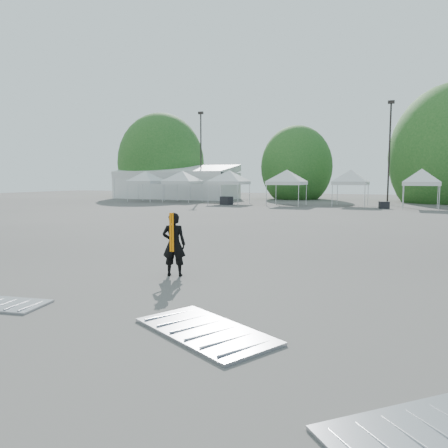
% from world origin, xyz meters
% --- Properties ---
extents(ground, '(120.00, 120.00, 0.00)m').
position_xyz_m(ground, '(0.00, 0.00, 0.00)').
color(ground, '#474442').
rests_on(ground, ground).
extents(marquee, '(15.00, 6.25, 4.23)m').
position_xyz_m(marquee, '(-22.00, 35.00, 1.97)').
color(marquee, silver).
rests_on(marquee, ground).
extents(light_pole_west, '(0.60, 0.25, 10.30)m').
position_xyz_m(light_pole_west, '(-18.00, 34.00, 5.77)').
color(light_pole_west, black).
rests_on(light_pole_west, ground).
extents(light_pole_east, '(0.60, 0.25, 9.80)m').
position_xyz_m(light_pole_east, '(3.00, 32.00, 5.52)').
color(light_pole_east, black).
rests_on(light_pole_east, ground).
extents(tree_far_w, '(4.80, 4.80, 7.30)m').
position_xyz_m(tree_far_w, '(-26.00, 38.00, 4.54)').
color(tree_far_w, '#382314').
rests_on(tree_far_w, ground).
extents(tree_mid_w, '(4.16, 4.16, 6.33)m').
position_xyz_m(tree_mid_w, '(-8.00, 40.00, 3.93)').
color(tree_mid_w, '#382314').
rests_on(tree_mid_w, ground).
extents(tent_a, '(4.39, 4.39, 3.88)m').
position_xyz_m(tent_a, '(-21.70, 27.90, 3.06)').
color(tent_a, silver).
rests_on(tent_a, ground).
extents(tent_b, '(4.65, 4.65, 3.88)m').
position_xyz_m(tent_b, '(-17.42, 28.44, 3.06)').
color(tent_b, silver).
rests_on(tent_b, ground).
extents(tent_c, '(4.75, 4.75, 3.88)m').
position_xyz_m(tent_c, '(-11.61, 27.52, 3.06)').
color(tent_c, silver).
rests_on(tent_c, ground).
extents(tent_d, '(4.53, 4.53, 3.88)m').
position_xyz_m(tent_d, '(-5.57, 27.06, 3.06)').
color(tent_d, silver).
rests_on(tent_d, ground).
extents(tent_e, '(4.26, 4.26, 3.88)m').
position_xyz_m(tent_e, '(-0.02, 28.66, 3.06)').
color(tent_e, silver).
rests_on(tent_e, ground).
extents(tent_f, '(4.07, 4.07, 3.88)m').
position_xyz_m(tent_f, '(5.85, 27.14, 3.06)').
color(tent_f, silver).
rests_on(tent_f, ground).
extents(man, '(0.70, 0.57, 1.67)m').
position_xyz_m(man, '(-0.22, -2.89, 0.84)').
color(man, black).
rests_on(man, ground).
extents(barrier_mid, '(2.78, 2.23, 0.08)m').
position_xyz_m(barrier_mid, '(2.39, -6.36, 0.04)').
color(barrier_mid, '#A2A4AA').
rests_on(barrier_mid, ground).
extents(barrier_right, '(2.14, 2.13, 0.06)m').
position_xyz_m(barrier_right, '(5.62, -8.11, 0.03)').
color(barrier_right, '#A2A4AA').
rests_on(barrier_right, ground).
extents(crate_west, '(1.20, 1.04, 0.79)m').
position_xyz_m(crate_west, '(-11.11, 25.69, 0.40)').
color(crate_west, black).
rests_on(crate_west, ground).
extents(crate_mid, '(0.93, 0.82, 0.60)m').
position_xyz_m(crate_mid, '(3.08, 26.15, 0.30)').
color(crate_mid, black).
rests_on(crate_mid, ground).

